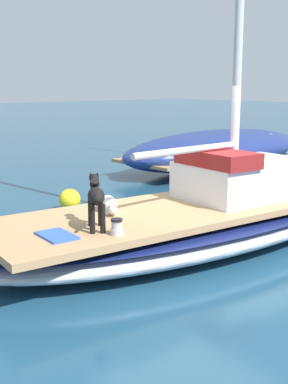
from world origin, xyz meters
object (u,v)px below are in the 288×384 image
at_px(sailboat_main, 191,225).
at_px(moored_boat_port_side, 218,149).
at_px(dog_black, 96,197).
at_px(mooring_buoy, 70,200).
at_px(dog_white, 109,204).
at_px(deck_winch, 117,227).
at_px(deck_towel, 57,236).

relative_size(sailboat_main, moored_boat_port_side, 0.93).
bearing_deg(dog_black, mooring_buoy, 151.99).
bearing_deg(moored_boat_port_side, sailboat_main, -53.08).
distance_m(dog_white, dog_black, 0.99).
height_order(dog_white, deck_winch, dog_white).
relative_size(moored_boat_port_side, mooring_buoy, 18.32).
bearing_deg(dog_black, deck_winch, 2.19).
relative_size(sailboat_main, mooring_buoy, 17.02).
distance_m(sailboat_main, dog_white, 1.40).
xyz_separation_m(dog_black, deck_towel, (-0.03, -0.60, -0.41)).
height_order(deck_winch, deck_towel, deck_winch).
bearing_deg(mooring_buoy, moored_boat_port_side, 102.49).
xyz_separation_m(dog_white, moored_boat_port_side, (-4.08, 7.38, -0.16)).
height_order(dog_white, moored_boat_port_side, moored_boat_port_side).
bearing_deg(deck_towel, dog_black, 87.47).
xyz_separation_m(sailboat_main, moored_boat_port_side, (-4.63, 6.16, 0.27)).
relative_size(dog_black, mooring_buoy, 1.90).
distance_m(deck_towel, mooring_buoy, 4.07).
bearing_deg(dog_black, deck_towel, -92.53).
xyz_separation_m(deck_towel, moored_boat_port_side, (-4.68, 8.67, -0.07)).
bearing_deg(mooring_buoy, deck_towel, -35.69).
bearing_deg(dog_white, deck_towel, -65.04).
bearing_deg(sailboat_main, deck_winch, -75.58).
bearing_deg(deck_winch, mooring_buoy, 154.86).
distance_m(sailboat_main, dog_black, 2.05).
xyz_separation_m(sailboat_main, deck_winch, (0.49, -1.90, 0.42)).
height_order(sailboat_main, deck_winch, deck_winch).
relative_size(dog_black, deck_winch, 3.98).
bearing_deg(deck_towel, mooring_buoy, 144.31).
bearing_deg(moored_boat_port_side, deck_winch, -57.58).
relative_size(deck_winch, mooring_buoy, 0.48).
xyz_separation_m(sailboat_main, mooring_buoy, (-3.23, -0.15, -0.12)).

